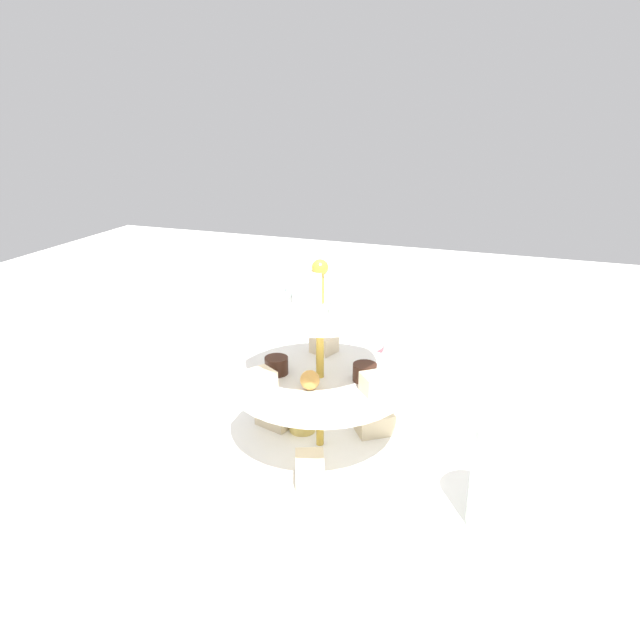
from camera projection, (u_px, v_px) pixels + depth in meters
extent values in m
plane|color=white|center=(320.00, 450.00, 0.78)|extent=(2.40, 2.40, 0.00)
cylinder|color=white|center=(320.00, 447.00, 0.78)|extent=(0.28, 0.28, 0.01)
cylinder|color=white|center=(320.00, 380.00, 0.75)|extent=(0.23, 0.23, 0.01)
cylinder|color=white|center=(320.00, 307.00, 0.71)|extent=(0.18, 0.18, 0.01)
cylinder|color=gold|center=(320.00, 364.00, 0.74)|extent=(0.01, 0.01, 0.25)
sphere|color=gold|center=(320.00, 268.00, 0.70)|extent=(0.02, 0.02, 0.02)
cube|color=beige|center=(310.00, 469.00, 0.70)|extent=(0.05, 0.06, 0.03)
cube|color=beige|center=(375.00, 423.00, 0.80)|extent=(0.06, 0.06, 0.03)
cube|color=beige|center=(275.00, 415.00, 0.82)|extent=(0.06, 0.05, 0.03)
cylinder|color=#E5C660|center=(302.00, 426.00, 0.81)|extent=(0.04, 0.04, 0.01)
cylinder|color=#381E14|center=(276.00, 365.00, 0.75)|extent=(0.03, 0.03, 0.02)
cylinder|color=#381E14|center=(365.00, 372.00, 0.73)|extent=(0.03, 0.03, 0.02)
cube|color=beige|center=(261.00, 380.00, 0.71)|extent=(0.04, 0.04, 0.02)
cube|color=beige|center=(375.00, 384.00, 0.70)|extent=(0.04, 0.04, 0.02)
cube|color=beige|center=(324.00, 344.00, 0.81)|extent=(0.04, 0.04, 0.02)
sphere|color=gold|center=(308.00, 380.00, 0.71)|extent=(0.02, 0.02, 0.02)
cylinder|color=silver|center=(344.00, 307.00, 0.67)|extent=(0.03, 0.03, 0.02)
cylinder|color=silver|center=(299.00, 286.00, 0.75)|extent=(0.03, 0.03, 0.02)
cylinder|color=white|center=(307.00, 288.00, 0.70)|extent=(0.04, 0.04, 0.04)
cube|color=silver|center=(358.00, 299.00, 0.72)|extent=(0.08, 0.06, 0.00)
cube|color=silver|center=(298.00, 292.00, 0.75)|extent=(0.09, 0.03, 0.00)
cylinder|color=silver|center=(503.00, 478.00, 0.63)|extent=(0.07, 0.07, 0.12)
cylinder|color=silver|center=(287.00, 351.00, 0.99)|extent=(0.06, 0.06, 0.08)
cylinder|color=white|center=(366.00, 371.00, 1.01)|extent=(0.09, 0.09, 0.01)
cylinder|color=white|center=(366.00, 357.00, 1.00)|extent=(0.06, 0.06, 0.04)
cylinder|color=#D14C56|center=(367.00, 347.00, 0.99)|extent=(0.06, 0.06, 0.01)
cube|color=silver|center=(174.00, 607.00, 0.54)|extent=(0.17, 0.03, 0.00)
cube|color=silver|center=(491.00, 403.00, 0.90)|extent=(0.12, 0.14, 0.00)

